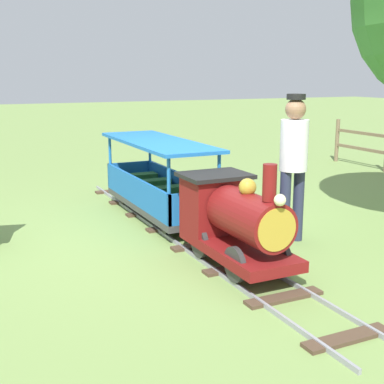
{
  "coord_description": "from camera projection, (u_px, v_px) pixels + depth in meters",
  "views": [
    {
      "loc": [
        2.42,
        5.39,
        1.81
      ],
      "look_at": [
        0.0,
        0.3,
        0.55
      ],
      "focal_mm": 48.93,
      "sensor_mm": 36.0,
      "label": 1
    }
  ],
  "objects": [
    {
      "name": "conductor_person",
      "position": [
        294.0,
        156.0,
        5.64
      ],
      "size": [
        0.3,
        0.3,
        1.62
      ],
      "color": "#282D47",
      "rests_on": "ground_plane"
    },
    {
      "name": "passenger_car",
      "position": [
        158.0,
        186.0,
        6.69
      ],
      "size": [
        0.77,
        2.35,
        0.97
      ],
      "color": "#3F3F3F",
      "rests_on": "ground_plane"
    },
    {
      "name": "locomotive",
      "position": [
        234.0,
        218.0,
        4.97
      ],
      "size": [
        0.67,
        1.45,
        1.05
      ],
      "color": "maroon",
      "rests_on": "ground_plane"
    },
    {
      "name": "ground_plane",
      "position": [
        181.0,
        232.0,
        6.16
      ],
      "size": [
        60.0,
        60.0,
        0.0
      ],
      "primitive_type": "plane",
      "color": "#75934C"
    },
    {
      "name": "track",
      "position": [
        188.0,
        235.0,
        5.99
      ],
      "size": [
        0.71,
        6.05,
        0.04
      ],
      "color": "gray",
      "rests_on": "ground_plane"
    }
  ]
}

